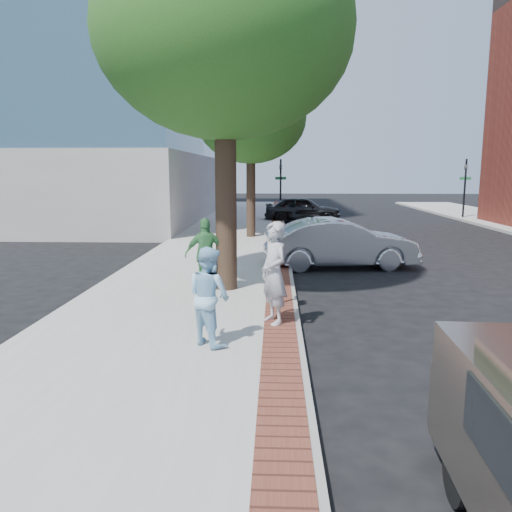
{
  "coord_description": "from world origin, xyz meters",
  "views": [
    {
      "loc": [
        0.61,
        -10.17,
        3.02
      ],
      "look_at": [
        0.18,
        0.55,
        1.2
      ],
      "focal_mm": 35.0,
      "sensor_mm": 36.0,
      "label": 1
    }
  ],
  "objects_px": {
    "person_officer": "(209,296)",
    "person_green": "(206,254)",
    "person_gray": "(274,273)",
    "sedan_silver": "(340,243)",
    "parking_meter": "(275,258)",
    "bg_car": "(303,209)"
  },
  "relations": [
    {
      "from": "person_officer",
      "to": "parking_meter",
      "type": "bearing_deg",
      "value": -70.93
    },
    {
      "from": "sedan_silver",
      "to": "bg_car",
      "type": "distance_m",
      "value": 14.63
    },
    {
      "from": "person_gray",
      "to": "parking_meter",
      "type": "bearing_deg",
      "value": 152.09
    },
    {
      "from": "bg_car",
      "to": "sedan_silver",
      "type": "bearing_deg",
      "value": -174.27
    },
    {
      "from": "parking_meter",
      "to": "person_green",
      "type": "height_order",
      "value": "person_green"
    },
    {
      "from": "person_gray",
      "to": "sedan_silver",
      "type": "relative_size",
      "value": 0.41
    },
    {
      "from": "parking_meter",
      "to": "bg_car",
      "type": "bearing_deg",
      "value": 85.25
    },
    {
      "from": "person_gray",
      "to": "person_green",
      "type": "bearing_deg",
      "value": -175.63
    },
    {
      "from": "person_officer",
      "to": "person_green",
      "type": "height_order",
      "value": "person_green"
    },
    {
      "from": "person_gray",
      "to": "person_green",
      "type": "relative_size",
      "value": 1.11
    },
    {
      "from": "person_green",
      "to": "bg_car",
      "type": "distance_m",
      "value": 18.7
    },
    {
      "from": "bg_car",
      "to": "parking_meter",
      "type": "bearing_deg",
      "value": 179.36
    },
    {
      "from": "parking_meter",
      "to": "person_officer",
      "type": "height_order",
      "value": "person_officer"
    },
    {
      "from": "sedan_silver",
      "to": "bg_car",
      "type": "xyz_separation_m",
      "value": [
        -0.41,
        14.62,
        -0.0
      ]
    },
    {
      "from": "person_green",
      "to": "bg_car",
      "type": "relative_size",
      "value": 0.39
    },
    {
      "from": "sedan_silver",
      "to": "person_gray",
      "type": "bearing_deg",
      "value": 155.39
    },
    {
      "from": "parking_meter",
      "to": "person_gray",
      "type": "relative_size",
      "value": 0.75
    },
    {
      "from": "parking_meter",
      "to": "person_green",
      "type": "relative_size",
      "value": 0.84
    },
    {
      "from": "person_green",
      "to": "sedan_silver",
      "type": "distance_m",
      "value": 5.32
    },
    {
      "from": "parking_meter",
      "to": "sedan_silver",
      "type": "distance_m",
      "value": 5.62
    },
    {
      "from": "person_officer",
      "to": "sedan_silver",
      "type": "bearing_deg",
      "value": -69.4
    },
    {
      "from": "person_gray",
      "to": "bg_car",
      "type": "height_order",
      "value": "person_gray"
    }
  ]
}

